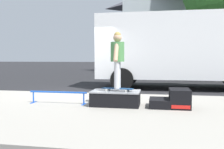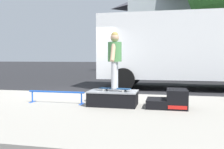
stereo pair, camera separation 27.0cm
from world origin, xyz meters
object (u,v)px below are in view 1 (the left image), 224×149
at_px(kicker_ramp, 173,100).
at_px(box_truck, 182,48).
at_px(skater_kid, 117,55).
at_px(grind_rail, 58,94).
at_px(skate_box, 116,98).
at_px(skateboard, 117,89).

relative_size(kicker_ramp, box_truck, 0.14).
bearing_deg(kicker_ramp, skater_kid, -179.02).
height_order(kicker_ramp, grind_rail, kicker_ramp).
bearing_deg(skate_box, kicker_ramp, -0.02).
distance_m(skate_box, box_truck, 5.33).
relative_size(kicker_ramp, skateboard, 1.17).
distance_m(kicker_ramp, skater_kid, 1.70).
bearing_deg(kicker_ramp, grind_rail, -179.88).
bearing_deg(skater_kid, skate_box, 152.38).
distance_m(skate_box, skater_kid, 1.04).
height_order(skate_box, box_truck, box_truck).
bearing_deg(skate_box, grind_rail, -179.75).
bearing_deg(skateboard, kicker_ramp, 0.98).
height_order(skate_box, grind_rail, skate_box).
height_order(grind_rail, skater_kid, skater_kid).
xyz_separation_m(grind_rail, skateboard, (1.55, -0.02, 0.18)).
height_order(skate_box, skateboard, skateboard).
distance_m(skater_kid, box_truck, 5.16).
bearing_deg(box_truck, grind_rail, -126.77).
height_order(kicker_ramp, skater_kid, skater_kid).
xyz_separation_m(skateboard, skater_kid, (0.00, -0.00, 0.82)).
xyz_separation_m(skate_box, skateboard, (0.04, -0.02, 0.23)).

